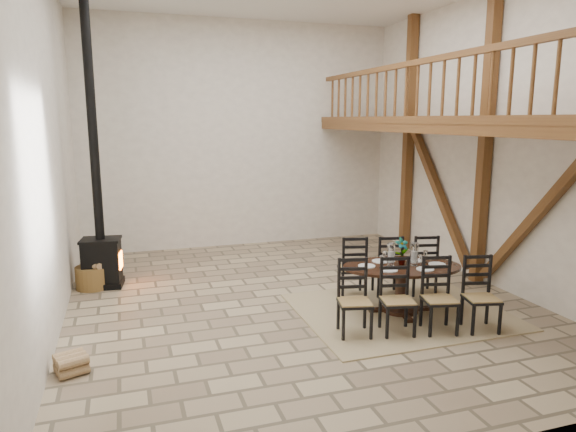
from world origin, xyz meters
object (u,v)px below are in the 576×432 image
object	(u,v)px
dining_table	(403,290)
log_stack	(71,364)
wood_stove	(99,223)
log_basket	(93,276)

from	to	relation	value
dining_table	log_stack	distance (m)	4.56
wood_stove	log_stack	world-z (taller)	wood_stove
log_stack	log_basket	bearing A→B (deg)	88.24
wood_stove	log_basket	size ratio (longest dim) A/B	8.62
dining_table	log_stack	xyz separation A→B (m)	(-4.53, -0.44, -0.27)
dining_table	wood_stove	xyz separation A→B (m)	(-4.27, 2.74, 0.75)
dining_table	log_stack	world-z (taller)	dining_table
dining_table	log_basket	world-z (taller)	dining_table
dining_table	log_stack	bearing A→B (deg)	-161.53
dining_table	log_basket	distance (m)	5.20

